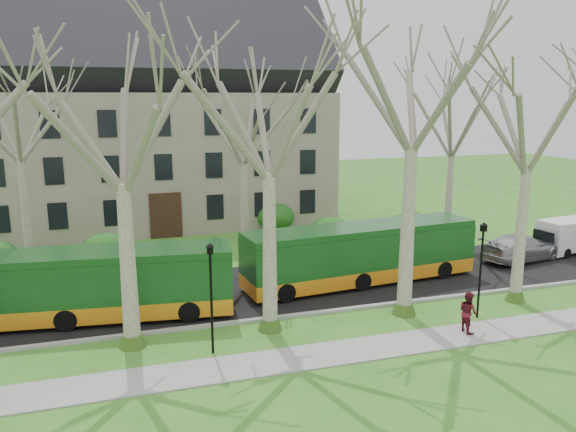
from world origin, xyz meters
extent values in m
plane|color=#376F1F|center=(0.00, 0.00, 0.00)|extent=(120.00, 120.00, 0.00)
cube|color=gray|center=(0.00, -2.50, 0.03)|extent=(70.00, 2.00, 0.06)
cube|color=black|center=(0.00, 5.50, 0.03)|extent=(80.00, 8.00, 0.06)
cube|color=#A5A39E|center=(0.00, 1.50, 0.07)|extent=(80.00, 0.25, 0.14)
cube|color=gray|center=(-6.00, 24.00, 5.00)|extent=(26.00, 12.00, 10.00)
cylinder|color=black|center=(-6.00, -1.00, 2.00)|extent=(0.10, 0.10, 4.00)
cube|color=black|center=(-6.00, -1.00, 4.15)|extent=(0.22, 0.22, 0.30)
cylinder|color=black|center=(6.00, -1.00, 2.00)|extent=(0.10, 0.10, 4.00)
cube|color=black|center=(6.00, -1.00, 4.15)|extent=(0.22, 0.22, 0.30)
ellipsoid|color=#1F5217|center=(-10.00, 12.00, 1.00)|extent=(2.60, 2.60, 2.00)
ellipsoid|color=#1F5217|center=(4.00, 12.00, 1.00)|extent=(2.60, 2.60, 2.00)
ellipsoid|color=#1F5217|center=(10.00, 12.00, 1.00)|extent=(2.60, 2.60, 2.00)
ellipsoid|color=#1F5217|center=(2.00, 18.00, 1.00)|extent=(2.60, 2.60, 2.00)
imported|color=#A9A8AD|center=(13.89, 5.78, 0.85)|extent=(5.78, 3.26, 1.58)
imported|color=#5B1423|center=(4.56, -2.30, 0.93)|extent=(0.70, 0.88, 1.75)
camera|label=1|loc=(-9.21, -21.17, 9.78)|focal=35.00mm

